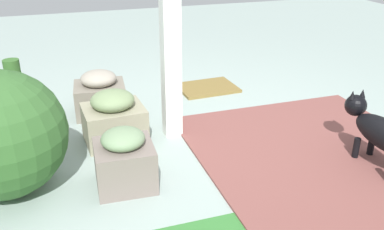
% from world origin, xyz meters
% --- Properties ---
extents(ground_plane, '(12.00, 12.00, 0.00)m').
position_xyz_m(ground_plane, '(0.00, 0.00, 0.00)').
color(ground_plane, '#94A79F').
extents(brick_path, '(1.80, 2.40, 0.02)m').
position_xyz_m(brick_path, '(-0.74, 0.75, 0.01)').
color(brick_path, brown).
rests_on(brick_path, ground).
extents(porch_pillar, '(0.14, 0.14, 2.10)m').
position_xyz_m(porch_pillar, '(0.22, -0.17, 1.05)').
color(porch_pillar, white).
rests_on(porch_pillar, ground).
extents(stone_planter_nearest, '(0.49, 0.43, 0.42)m').
position_xyz_m(stone_planter_nearest, '(0.73, -0.79, 0.19)').
color(stone_planter_nearest, gray).
rests_on(stone_planter_nearest, ground).
extents(stone_planter_near, '(0.50, 0.43, 0.44)m').
position_xyz_m(stone_planter_near, '(0.70, -0.20, 0.20)').
color(stone_planter_near, gray).
rests_on(stone_planter_near, ground).
extents(stone_planter_mid, '(0.40, 0.39, 0.42)m').
position_xyz_m(stone_planter_mid, '(0.73, 0.47, 0.19)').
color(stone_planter_mid, slate).
rests_on(stone_planter_mid, ground).
extents(round_shrub, '(0.83, 0.83, 0.83)m').
position_xyz_m(round_shrub, '(1.47, 0.30, 0.41)').
color(round_shrub, '#335E2B').
rests_on(round_shrub, ground).
extents(terracotta_pot_tall, '(0.23, 0.23, 0.65)m').
position_xyz_m(terracotta_pot_tall, '(1.42, -0.58, 0.23)').
color(terracotta_pot_tall, '#A15636').
rests_on(terracotta_pot_tall, ground).
extents(dog, '(0.19, 0.72, 0.49)m').
position_xyz_m(dog, '(-1.04, 0.81, 0.29)').
color(dog, black).
rests_on(dog, ground).
extents(doormat, '(0.63, 0.49, 0.03)m').
position_xyz_m(doormat, '(-0.43, -1.08, 0.01)').
color(doormat, olive).
rests_on(doormat, ground).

